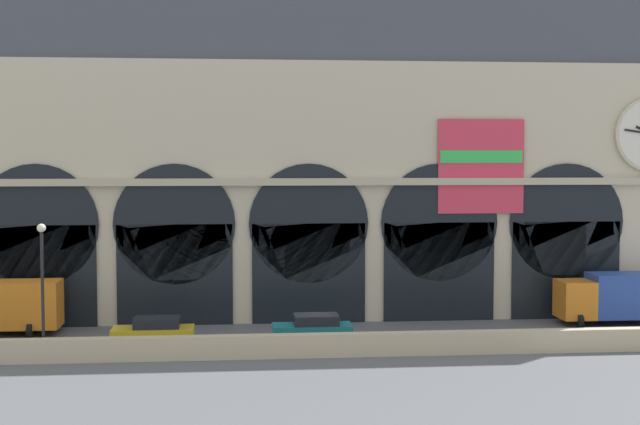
# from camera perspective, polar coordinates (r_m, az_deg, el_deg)

# --- Properties ---
(ground_plane) EXTENTS (200.00, 200.00, 0.00)m
(ground_plane) POSITION_cam_1_polar(r_m,az_deg,el_deg) (50.04, -0.27, -8.20)
(ground_plane) COLOR #54565B
(quay_parapet_wall) EXTENTS (90.00, 0.70, 1.20)m
(quay_parapet_wall) POSITION_cam_1_polar(r_m,az_deg,el_deg) (45.62, 0.22, -8.60)
(quay_parapet_wall) COLOR #BCAD8C
(quay_parapet_wall) RESTS_ON ground
(station_building) EXTENTS (50.68, 4.96, 20.58)m
(station_building) POSITION_cam_1_polar(r_m,az_deg,el_deg) (56.24, -0.88, 3.30)
(station_building) COLOR beige
(station_building) RESTS_ON ground
(car_midwest) EXTENTS (4.40, 2.22, 1.55)m
(car_midwest) POSITION_cam_1_polar(r_m,az_deg,el_deg) (49.06, -10.69, -7.55)
(car_midwest) COLOR gold
(car_midwest) RESTS_ON ground
(car_center) EXTENTS (4.40, 2.22, 1.55)m
(car_center) POSITION_cam_1_polar(r_m,az_deg,el_deg) (49.03, -0.45, -7.50)
(car_center) COLOR #19727A
(car_center) RESTS_ON ground
(box_truck_east) EXTENTS (7.50, 2.91, 3.12)m
(box_truck_east) POSITION_cam_1_polar(r_m,az_deg,el_deg) (57.28, 18.86, -5.17)
(box_truck_east) COLOR orange
(box_truck_east) RESTS_ON ground
(street_lamp_quayside) EXTENTS (0.44, 0.44, 6.90)m
(street_lamp_quayside) POSITION_cam_1_polar(r_m,az_deg,el_deg) (46.62, -17.55, -3.74)
(street_lamp_quayside) COLOR black
(street_lamp_quayside) RESTS_ON ground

